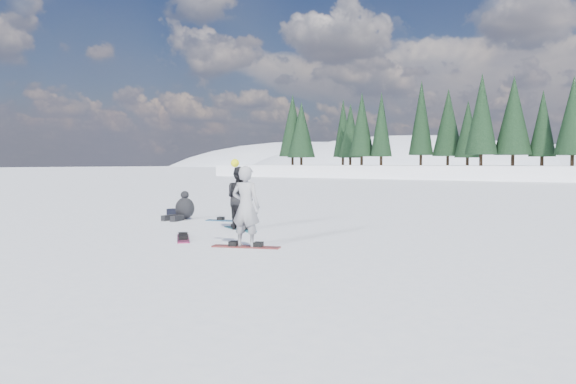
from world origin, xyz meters
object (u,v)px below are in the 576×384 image
(snowboard_loose_c, at_px, (229,221))
(snowboard_loose_b, at_px, (183,239))
(snowboarder_woman, at_px, (246,206))
(gear_bag, at_px, (175,213))
(seated_rider, at_px, (184,209))
(snowboarder_man, at_px, (240,198))

(snowboard_loose_c, xyz_separation_m, snowboard_loose_b, (1.86, -3.76, 0.00))
(snowboarder_woman, bearing_deg, gear_bag, -44.56)
(seated_rider, relative_size, snowboard_loose_c, 0.77)
(gear_bag, xyz_separation_m, snowboard_loose_c, (2.23, 0.21, -0.14))
(snowboarder_man, distance_m, seated_rider, 3.43)
(snowboard_loose_c, bearing_deg, snowboard_loose_b, -80.02)
(snowboard_loose_b, bearing_deg, gear_bag, -177.68)
(gear_bag, relative_size, snowboard_loose_b, 0.30)
(snowboard_loose_c, bearing_deg, snowboarder_man, -57.12)
(snowboarder_woman, height_order, snowboard_loose_b, snowboarder_woman)
(gear_bag, height_order, snowboard_loose_b, gear_bag)
(snowboarder_man, height_order, gear_bag, snowboarder_man)
(gear_bag, distance_m, snowboard_loose_b, 5.42)
(snowboarder_woman, distance_m, snowboard_loose_b, 2.27)
(snowboarder_woman, xyz_separation_m, seated_rider, (-5.47, 3.44, -0.54))
(snowboard_loose_c, distance_m, snowboard_loose_b, 4.20)
(snowboard_loose_b, bearing_deg, snowboard_loose_c, 159.62)
(snowboarder_woman, height_order, seated_rider, snowboarder_woman)
(snowboarder_woman, height_order, gear_bag, snowboarder_woman)
(gear_bag, bearing_deg, snowboarder_man, -17.80)
(snowboard_loose_b, bearing_deg, snowboarder_man, 137.13)
(snowboarder_man, bearing_deg, snowboarder_woman, 144.86)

